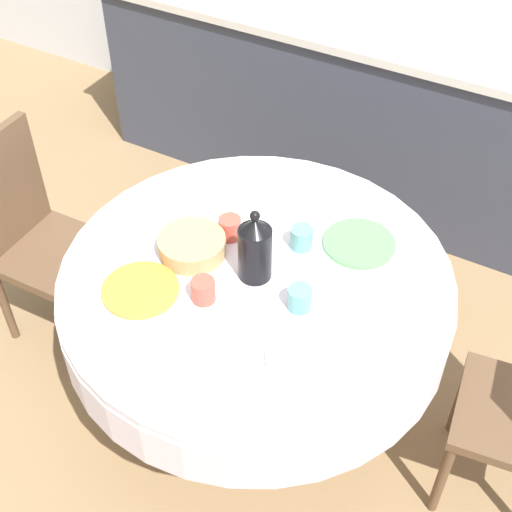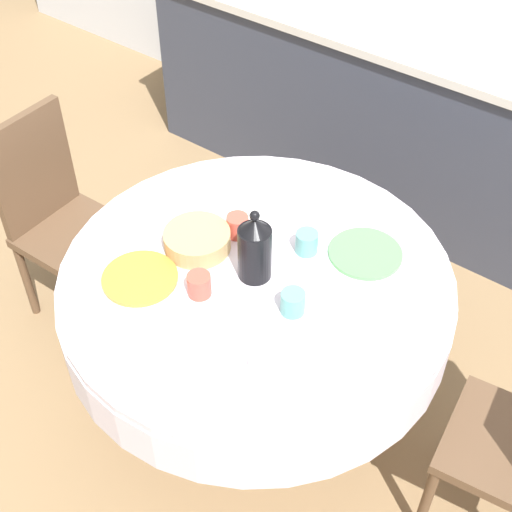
{
  "view_description": "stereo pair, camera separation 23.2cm",
  "coord_description": "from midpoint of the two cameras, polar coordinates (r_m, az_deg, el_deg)",
  "views": [
    {
      "loc": [
        0.82,
        -1.46,
        2.45
      ],
      "look_at": [
        0.0,
        0.0,
        0.83
      ],
      "focal_mm": 50.0,
      "sensor_mm": 36.0,
      "label": 1
    },
    {
      "loc": [
        1.01,
        -1.34,
        2.45
      ],
      "look_at": [
        0.0,
        0.0,
        0.83
      ],
      "focal_mm": 50.0,
      "sensor_mm": 36.0,
      "label": 2
    }
  ],
  "objects": [
    {
      "name": "plate_near_left",
      "position": [
        2.37,
        -12.04,
        -2.79
      ],
      "size": [
        0.25,
        0.25,
        0.01
      ],
      "primitive_type": "cylinder",
      "color": "orange",
      "rests_on": "dining_table"
    },
    {
      "name": "cup_near_right",
      "position": [
        2.24,
        0.57,
        -3.56
      ],
      "size": [
        0.08,
        0.08,
        0.08
      ],
      "primitive_type": "cylinder",
      "color": "#5BA39E",
      "rests_on": "dining_table"
    },
    {
      "name": "coffee_carafe",
      "position": [
        2.29,
        -2.95,
        0.44
      ],
      "size": [
        0.11,
        0.11,
        0.27
      ],
      "color": "black",
      "rests_on": "dining_table"
    },
    {
      "name": "ground_plane",
      "position": [
        2.96,
        -2.29,
        -11.8
      ],
      "size": [
        12.0,
        12.0,
        0.0
      ],
      "primitive_type": "plane",
      "color": "#8E704C"
    },
    {
      "name": "plate_far_right",
      "position": [
        2.49,
        5.63,
        0.9
      ],
      "size": [
        0.25,
        0.25,
        0.01
      ],
      "primitive_type": "cylinder",
      "color": "#5BA85B",
      "rests_on": "dining_table"
    },
    {
      "name": "kitchen_counter",
      "position": [
        3.65,
        10.15,
        10.5
      ],
      "size": [
        3.24,
        0.64,
        0.95
      ],
      "color": "#383D4C",
      "rests_on": "ground_plane"
    },
    {
      "name": "plate_far_left",
      "position": [
        2.66,
        -3.72,
        4.46
      ],
      "size": [
        0.25,
        0.25,
        0.01
      ],
      "primitive_type": "cylinder",
      "color": "white",
      "rests_on": "dining_table"
    },
    {
      "name": "cup_far_left",
      "position": [
        2.49,
        -4.77,
        2.14
      ],
      "size": [
        0.08,
        0.08,
        0.08
      ],
      "primitive_type": "cylinder",
      "color": "#CC4C3D",
      "rests_on": "dining_table"
    },
    {
      "name": "cup_near_left",
      "position": [
        2.29,
        -7.16,
        -2.89
      ],
      "size": [
        0.08,
        0.08,
        0.08
      ],
      "primitive_type": "cylinder",
      "color": "#CC4C3D",
      "rests_on": "dining_table"
    },
    {
      "name": "dining_table",
      "position": [
        2.47,
        -2.7,
        -3.53
      ],
      "size": [
        1.34,
        1.34,
        0.75
      ],
      "color": "brown",
      "rests_on": "ground_plane"
    },
    {
      "name": "plate_near_right",
      "position": [
        2.14,
        1.01,
        -8.17
      ],
      "size": [
        0.25,
        0.25,
        0.01
      ],
      "primitive_type": "cylinder",
      "color": "white",
      "rests_on": "dining_table"
    },
    {
      "name": "cup_far_right",
      "position": [
        2.44,
        0.96,
        1.34
      ],
      "size": [
        0.08,
        0.08,
        0.08
      ],
      "primitive_type": "cylinder",
      "color": "#5BA39E",
      "rests_on": "dining_table"
    },
    {
      "name": "chair_right",
      "position": [
        3.05,
        -19.45,
        1.73
      ],
      "size": [
        0.41,
        0.41,
        0.95
      ],
      "rotation": [
        0.0,
        0.0,
        -1.54
      ],
      "color": "brown",
      "rests_on": "ground_plane"
    },
    {
      "name": "bread_basket",
      "position": [
        2.45,
        -7.86,
        0.69
      ],
      "size": [
        0.23,
        0.23,
        0.07
      ],
      "primitive_type": "cylinder",
      "color": "tan",
      "rests_on": "dining_table"
    }
  ]
}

